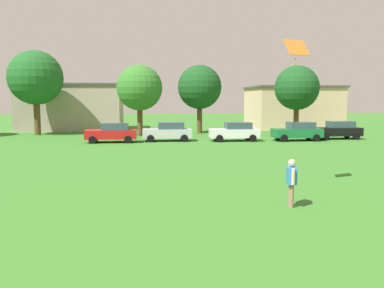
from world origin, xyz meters
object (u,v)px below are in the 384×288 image
parked_car_silver_1 (168,131)px  parked_car_green_3 (298,131)px  parked_car_black_4 (338,130)px  parked_car_white_2 (235,131)px  parked_car_red_0 (112,132)px  tree_far_right (297,88)px  tree_center (140,88)px  tree_right (200,87)px  adult_bystander (291,179)px  kite (296,49)px  tree_left (36,78)px

parked_car_silver_1 → parked_car_green_3: size_ratio=1.00×
parked_car_green_3 → parked_car_black_4: size_ratio=1.00×
parked_car_white_2 → parked_car_black_4: (9.91, 0.81, 0.00)m
parked_car_red_0 → tree_far_right: (18.49, 5.93, 4.00)m
parked_car_white_2 → tree_center: (-8.47, 6.17, 3.96)m
parked_car_red_0 → tree_right: tree_right is taller
tree_center → parked_car_green_3: bearing=-24.8°
adult_bystander → parked_car_red_0: 23.55m
parked_car_red_0 → tree_right: 12.99m
kite → tree_far_right: tree_far_right is taller
parked_car_black_4 → tree_far_right: 6.81m
parked_car_silver_1 → tree_right: size_ratio=0.58×
tree_right → tree_far_right: tree_right is taller
parked_car_green_3 → tree_far_right: (2.14, 6.21, 4.00)m
parked_car_black_4 → tree_right: bearing=-33.4°
parked_car_black_4 → parked_car_silver_1: bearing=0.8°
parked_car_white_2 → tree_left: (-19.13, 8.60, 5.03)m
parked_car_red_0 → parked_car_silver_1: bearing=-172.4°
parked_car_red_0 → tree_center: tree_center is taller
tree_left → tree_center: (10.67, -2.43, -1.06)m
kite → parked_car_white_2: (1.73, 19.30, -4.79)m
parked_car_silver_1 → tree_center: tree_center is taller
parked_car_black_4 → tree_far_right: size_ratio=0.60×
adult_bystander → kite: bearing=-10.8°
parked_car_white_2 → adult_bystander: bearing=82.6°
parked_car_red_0 → parked_car_green_3: (16.35, -0.28, 0.00)m
parked_car_red_0 → parked_car_black_4: (20.64, 0.85, 0.00)m
kite → tree_center: bearing=104.8°
parked_car_red_0 → tree_left: tree_left is taller
adult_bystander → tree_center: size_ratio=0.23×
parked_car_red_0 → parked_car_black_4: size_ratio=1.00×
adult_bystander → parked_car_green_3: size_ratio=0.38×
parked_car_white_2 → tree_left: tree_left is taller
adult_bystander → parked_car_green_3: (8.50, 21.92, -0.12)m
kite → parked_car_black_4: 23.72m
adult_bystander → parked_car_black_4: bearing=-18.5°
tree_left → tree_right: (17.07, 0.10, -0.89)m
tree_left → tree_center: 10.99m
kite → parked_car_green_3: bearing=68.8°
adult_bystander → parked_car_black_4: size_ratio=0.38×
tree_right → tree_far_right: (9.83, -2.82, -0.13)m
kite → parked_car_black_4: kite is taller
parked_car_green_3 → tree_center: tree_center is taller
tree_center → tree_right: 6.89m
parked_car_black_4 → tree_left: 30.49m
adult_bystander → tree_center: (-5.59, 28.41, 3.85)m
tree_right → parked_car_white_2: bearing=-76.7°
parked_car_black_4 → tree_left: tree_left is taller
parked_car_white_2 → parked_car_green_3: (5.63, -0.33, 0.00)m
kite → tree_far_right: 26.92m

